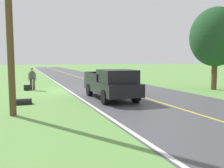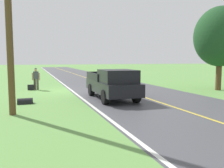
{
  "view_description": "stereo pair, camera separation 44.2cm",
  "coord_description": "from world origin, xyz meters",
  "views": [
    {
      "loc": [
        2.46,
        18.41,
        2.39
      ],
      "look_at": [
        -1.95,
        6.7,
        1.11
      ],
      "focal_mm": 38.45,
      "sensor_mm": 36.0,
      "label": 1
    },
    {
      "loc": [
        2.04,
        18.56,
        2.39
      ],
      "look_at": [
        -1.95,
        6.7,
        1.11
      ],
      "focal_mm": 38.45,
      "sensor_mm": 36.0,
      "label": 2
    }
  ],
  "objects": [
    {
      "name": "ground_plane",
      "position": [
        0.0,
        0.0,
        0.0
      ],
      "size": [
        200.0,
        200.0,
        0.0
      ],
      "primitive_type": "plane",
      "color": "#609347"
    },
    {
      "name": "road_surface",
      "position": [
        -4.73,
        0.0,
        0.0
      ],
      "size": [
        8.08,
        120.0,
        0.0
      ],
      "primitive_type": "cube",
      "color": "#47474C",
      "rests_on": "ground"
    },
    {
      "name": "lane_edge_line",
      "position": [
        -0.86,
        0.0,
        0.01
      ],
      "size": [
        0.16,
        117.6,
        0.0
      ],
      "primitive_type": "cube",
      "color": "silver",
      "rests_on": "ground"
    },
    {
      "name": "lane_centre_line",
      "position": [
        -4.73,
        0.0,
        0.01
      ],
      "size": [
        0.14,
        117.6,
        0.0
      ],
      "primitive_type": "cube",
      "color": "gold",
      "rests_on": "ground"
    },
    {
      "name": "hitchhiker_walking",
      "position": [
        1.73,
        -1.29,
        0.98
      ],
      "size": [
        0.62,
        0.53,
        1.75
      ],
      "color": "#4C473D",
      "rests_on": "ground"
    },
    {
      "name": "suitcase_carried",
      "position": [
        2.15,
        -1.23,
        0.21
      ],
      "size": [
        0.47,
        0.23,
        0.43
      ],
      "primitive_type": "cube",
      "rotation": [
        0.0,
        0.0,
        1.51
      ],
      "color": "black",
      "rests_on": "ground"
    },
    {
      "name": "pickup_truck_passing",
      "position": [
        -2.57,
        5.01,
        0.97
      ],
      "size": [
        2.15,
        5.43,
        1.82
      ],
      "color": "black",
      "rests_on": "ground"
    },
    {
      "name": "tree_far_side_near",
      "position": [
        -11.85,
        3.46,
        4.14
      ],
      "size": [
        4.0,
        4.0,
        6.46
      ],
      "color": "brown",
      "rests_on": "ground"
    },
    {
      "name": "utility_pole_roadside",
      "position": [
        2.88,
        7.47,
        4.15
      ],
      "size": [
        0.28,
        0.28,
        8.3
      ],
      "primitive_type": "cylinder",
      "color": "brown",
      "rests_on": "ground"
    },
    {
      "name": "drainage_culvert",
      "position": [
        2.42,
        4.86,
        0.0
      ],
      "size": [
        0.8,
        0.6,
        0.6
      ],
      "primitive_type": "cylinder",
      "rotation": [
        0.0,
        1.57,
        0.0
      ],
      "color": "black",
      "rests_on": "ground"
    }
  ]
}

